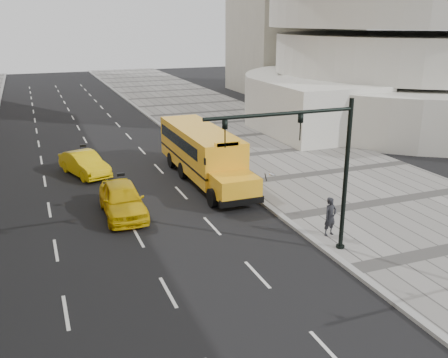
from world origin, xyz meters
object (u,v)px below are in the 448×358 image
object	(u,v)px
pedestrian	(330,217)
school_bus	(202,150)
taxi_far	(84,164)
taxi_near	(122,200)
traffic_signal	(316,160)

from	to	relation	value
pedestrian	school_bus	bearing A→B (deg)	90.71
school_bus	taxi_far	distance (m)	7.37
school_bus	taxi_near	bearing A→B (deg)	-142.49
taxi_far	school_bus	bearing A→B (deg)	-44.13
taxi_near	pedestrian	size ratio (longest dim) A/B	2.74
taxi_far	pedestrian	distance (m)	16.20
taxi_near	traffic_signal	world-z (taller)	traffic_signal
school_bus	pedestrian	world-z (taller)	school_bus
taxi_near	traffic_signal	xyz separation A→B (m)	(6.31, -7.31, 3.28)
school_bus	taxi_far	xyz separation A→B (m)	(-6.58, 3.15, -1.03)
taxi_far	traffic_signal	xyz separation A→B (m)	(7.27, -14.77, 3.36)
pedestrian	traffic_signal	distance (m)	3.72
taxi_near	pedestrian	bearing A→B (deg)	-35.95
pedestrian	traffic_signal	xyz separation A→B (m)	(-1.68, -1.26, 3.07)
taxi_near	pedestrian	distance (m)	10.01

